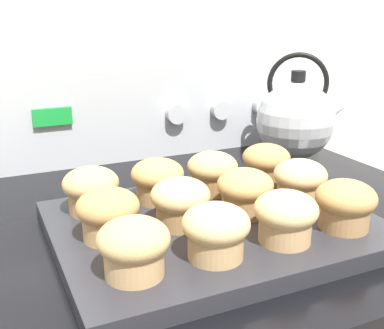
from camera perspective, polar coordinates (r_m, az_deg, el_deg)
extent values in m
cube|color=silver|center=(0.99, -7.97, 18.29)|extent=(8.00, 0.05, 2.40)
cube|color=black|center=(0.73, 1.07, -5.66)|extent=(0.76, 0.64, 0.02)
cube|color=#B7BABF|center=(0.96, -6.52, 6.06)|extent=(0.74, 0.05, 0.18)
cube|color=green|center=(0.89, -16.22, 5.46)|extent=(0.07, 0.01, 0.03)
cylinder|color=#B7BABF|center=(0.95, -1.89, 6.03)|extent=(0.04, 0.02, 0.04)
cylinder|color=#B7BABF|center=(0.99, 3.43, 6.51)|extent=(0.04, 0.02, 0.04)
cylinder|color=#B7BABF|center=(1.04, 8.29, 6.89)|extent=(0.04, 0.02, 0.04)
cube|color=#28282D|center=(0.63, 2.56, -7.39)|extent=(0.40, 0.31, 0.02)
cylinder|color=tan|center=(0.50, -6.86, -11.23)|extent=(0.06, 0.06, 0.03)
ellipsoid|color=tan|center=(0.49, -6.96, -8.77)|extent=(0.07, 0.07, 0.04)
cylinder|color=tan|center=(0.53, 2.81, -9.36)|extent=(0.06, 0.06, 0.03)
ellipsoid|color=tan|center=(0.52, 2.85, -7.01)|extent=(0.07, 0.07, 0.04)
cylinder|color=tan|center=(0.57, 10.95, -7.47)|extent=(0.06, 0.06, 0.03)
ellipsoid|color=tan|center=(0.56, 11.09, -5.26)|extent=(0.07, 0.07, 0.04)
cylinder|color=#A37A4C|center=(0.63, 17.58, -5.80)|extent=(0.06, 0.06, 0.03)
ellipsoid|color=#B2844C|center=(0.62, 17.78, -3.75)|extent=(0.07, 0.07, 0.04)
cylinder|color=tan|center=(0.58, -9.83, -7.14)|extent=(0.06, 0.06, 0.03)
ellipsoid|color=#B2844C|center=(0.57, -9.96, -4.95)|extent=(0.07, 0.07, 0.04)
cylinder|color=#A37A4C|center=(0.60, -1.37, -5.78)|extent=(0.06, 0.06, 0.03)
ellipsoid|color=tan|center=(0.60, -1.38, -3.66)|extent=(0.07, 0.07, 0.04)
cylinder|color=#A37A4C|center=(0.64, 6.24, -4.45)|extent=(0.06, 0.06, 0.03)
ellipsoid|color=tan|center=(0.63, 6.31, -2.44)|extent=(0.07, 0.07, 0.04)
cylinder|color=tan|center=(0.69, 12.58, -3.08)|extent=(0.06, 0.06, 0.03)
ellipsoid|color=tan|center=(0.69, 12.72, -1.20)|extent=(0.07, 0.07, 0.04)
cylinder|color=#A37A4C|center=(0.66, -11.79, -4.14)|extent=(0.06, 0.06, 0.03)
ellipsoid|color=tan|center=(0.65, -11.92, -2.18)|extent=(0.07, 0.07, 0.04)
cylinder|color=#A37A4C|center=(0.68, -4.07, -3.01)|extent=(0.06, 0.06, 0.03)
ellipsoid|color=tan|center=(0.67, -4.12, -1.10)|extent=(0.07, 0.07, 0.04)
cylinder|color=olive|center=(0.71, 2.42, -2.05)|extent=(0.06, 0.06, 0.03)
ellipsoid|color=tan|center=(0.71, 2.44, -0.21)|extent=(0.07, 0.07, 0.04)
cylinder|color=olive|center=(0.76, 8.72, -0.91)|extent=(0.06, 0.06, 0.03)
ellipsoid|color=#B2844C|center=(0.76, 8.80, 0.81)|extent=(0.07, 0.07, 0.04)
sphere|color=#ADAFB5|center=(0.96, 12.16, 5.12)|extent=(0.15, 0.15, 0.15)
cylinder|color=black|center=(0.95, 12.50, 10.21)|extent=(0.03, 0.03, 0.02)
cone|color=#ADAFB5|center=(0.97, 16.40, 6.01)|extent=(0.08, 0.07, 0.06)
torus|color=black|center=(0.95, 12.45, 9.39)|extent=(0.10, 0.07, 0.12)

